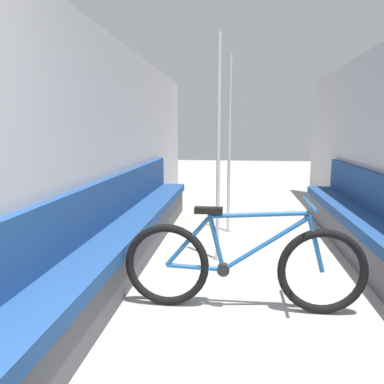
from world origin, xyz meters
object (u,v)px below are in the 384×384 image
(bench_seat_row_left, at_px, (127,234))
(bench_seat_row_right, at_px, (382,243))
(grab_pole_far, at_px, (218,154))
(grab_pole_near, at_px, (229,148))
(bicycle, at_px, (242,265))

(bench_seat_row_left, height_order, bench_seat_row_right, same)
(bench_seat_row_left, bearing_deg, grab_pole_far, 12.90)
(bench_seat_row_left, xyz_separation_m, grab_pole_near, (0.95, 1.26, 0.77))
(bicycle, bearing_deg, grab_pole_far, 88.26)
(grab_pole_far, bearing_deg, bicycle, -77.40)
(bench_seat_row_left, relative_size, grab_pole_far, 2.21)
(bench_seat_row_right, height_order, grab_pole_far, grab_pole_far)
(bench_seat_row_right, xyz_separation_m, grab_pole_near, (-1.41, 1.26, 0.77))
(bench_seat_row_left, xyz_separation_m, grab_pole_far, (0.87, 0.20, 0.77))
(bench_seat_row_left, relative_size, bench_seat_row_right, 1.00)
(bench_seat_row_right, distance_m, grab_pole_far, 1.70)
(bench_seat_row_left, bearing_deg, bicycle, -37.29)
(bench_seat_row_left, bearing_deg, bench_seat_row_right, 0.00)
(grab_pole_near, bearing_deg, grab_pole_far, -94.53)
(bench_seat_row_left, xyz_separation_m, bicycle, (1.10, -0.84, 0.04))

